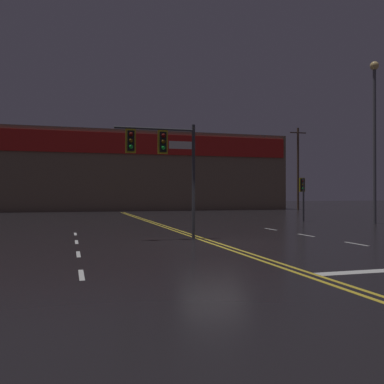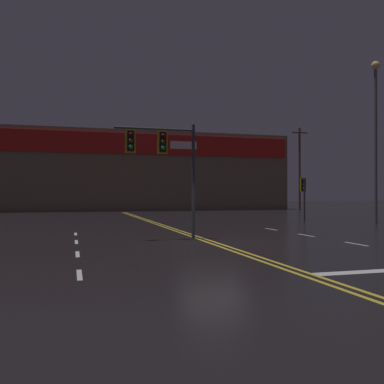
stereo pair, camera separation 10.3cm
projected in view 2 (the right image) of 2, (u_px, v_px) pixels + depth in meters
The scene contains 7 objects.
ground_plane at pixel (213, 243), 16.56m from camera, with size 200.00×200.00×0.00m, color black.
road_markings at pixel (252, 246), 15.52m from camera, with size 15.21×60.00×0.01m.
traffic_signal_median at pixel (161, 152), 17.92m from camera, with size 3.44×0.36×4.88m.
traffic_signal_corner_northeast at pixel (304, 189), 30.19m from camera, with size 0.42×0.36×3.08m.
streetlight_median_approach at pixel (376, 121), 27.69m from camera, with size 0.56×0.56×10.55m.
building_backdrop at pixel (116, 172), 53.37m from camera, with size 42.18×10.23×9.37m.
utility_pole_row at pixel (127, 165), 47.33m from camera, with size 45.94×0.26×10.21m.
Camera 2 is at (-5.29, -15.73, 1.87)m, focal length 40.00 mm.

